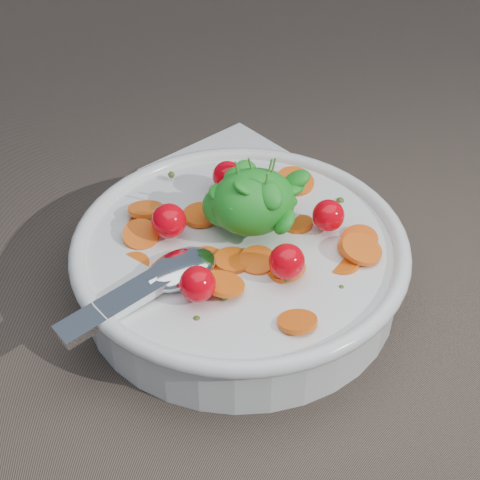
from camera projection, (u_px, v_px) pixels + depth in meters
name	position (u px, v px, depth m)	size (l,w,h in m)	color
ground	(244.00, 278.00, 0.67)	(6.00, 6.00, 0.00)	brown
bowl	(240.00, 260.00, 0.63)	(0.31, 0.29, 0.12)	silver
napkin	(228.00, 172.00, 0.79)	(0.15, 0.13, 0.01)	white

